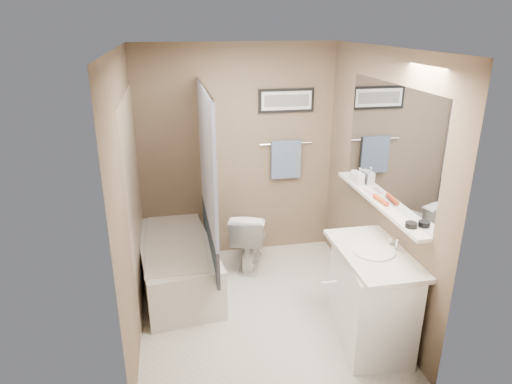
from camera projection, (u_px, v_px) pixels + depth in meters
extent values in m
plane|color=silver|center=(259.00, 309.00, 4.38)|extent=(2.50, 2.50, 0.00)
cube|color=white|center=(260.00, 51.00, 3.54)|extent=(2.20, 2.50, 0.04)
cube|color=brown|center=(237.00, 154.00, 5.08)|extent=(2.20, 0.04, 2.40)
cube|color=brown|center=(299.00, 261.00, 2.82)|extent=(2.20, 0.04, 2.40)
cube|color=brown|center=(131.00, 201.00, 3.76)|extent=(0.04, 2.50, 2.40)
cube|color=brown|center=(375.00, 185.00, 4.15)|extent=(0.04, 2.50, 2.40)
cube|color=#C6B496|center=(135.00, 202.00, 4.29)|extent=(0.02, 1.55, 2.00)
cylinder|color=silver|center=(204.00, 87.00, 4.04)|extent=(0.02, 1.55, 0.02)
cube|color=white|center=(207.00, 157.00, 4.27)|extent=(0.03, 1.45, 1.28)
cube|color=#293C4D|center=(210.00, 236.00, 4.56)|extent=(0.03, 1.45, 0.36)
cube|color=silver|center=(389.00, 144.00, 3.86)|extent=(0.02, 1.60, 1.00)
cube|color=silver|center=(377.00, 201.00, 4.04)|extent=(0.12, 1.60, 0.03)
cylinder|color=silver|center=(286.00, 144.00, 5.13)|extent=(0.60, 0.02, 0.02)
cube|color=#7D99B6|center=(286.00, 159.00, 5.18)|extent=(0.34, 0.05, 0.44)
cube|color=black|center=(286.00, 100.00, 4.98)|extent=(0.62, 0.02, 0.26)
cube|color=white|center=(287.00, 101.00, 4.97)|extent=(0.56, 0.00, 0.20)
cube|color=#595959|center=(287.00, 101.00, 4.96)|extent=(0.50, 0.00, 0.13)
cube|color=silver|center=(379.00, 281.00, 2.98)|extent=(0.80, 0.02, 2.00)
cylinder|color=silver|center=(328.00, 282.00, 2.97)|extent=(0.10, 0.02, 0.02)
cube|color=silver|center=(176.00, 264.00, 4.70)|extent=(0.88, 1.57, 0.50)
cube|color=beige|center=(175.00, 242.00, 4.61)|extent=(0.56, 1.36, 0.02)
imported|color=white|center=(249.00, 238.00, 5.06)|extent=(0.55, 0.74, 0.68)
cube|color=white|center=(371.00, 298.00, 3.86)|extent=(0.60, 0.95, 0.80)
cube|color=silver|center=(374.00, 254.00, 3.71)|extent=(0.54, 0.96, 0.04)
cylinder|color=silver|center=(374.00, 251.00, 3.69)|extent=(0.34, 0.34, 0.01)
cylinder|color=silver|center=(397.00, 244.00, 3.71)|extent=(0.02, 0.02, 0.10)
sphere|color=silver|center=(391.00, 241.00, 3.81)|extent=(0.05, 0.05, 0.05)
cylinder|color=black|center=(411.00, 225.00, 3.48)|extent=(0.09, 0.09, 0.04)
cylinder|color=#C23E1B|center=(381.00, 200.00, 3.97)|extent=(0.06, 0.22, 0.04)
cube|color=#CC7DA6|center=(368.00, 191.00, 4.22)|extent=(0.04, 0.16, 0.01)
cylinder|color=silver|center=(355.00, 176.00, 4.49)|extent=(0.08, 0.08, 0.10)
imported|color=#999999|center=(360.00, 176.00, 4.37)|extent=(0.08, 0.08, 0.16)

